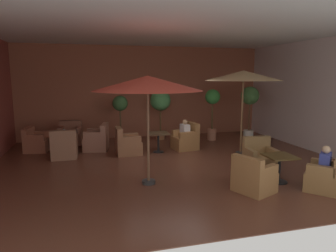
{
  "coord_description": "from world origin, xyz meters",
  "views": [
    {
      "loc": [
        -2.32,
        -8.3,
        2.53
      ],
      "look_at": [
        0.0,
        0.43,
        1.04
      ],
      "focal_mm": 32.64,
      "sensor_mm": 36.0,
      "label": 1
    }
  ],
  "objects": [
    {
      "name": "armchair_front_left_east",
      "position": [
        -3.06,
        1.42,
        0.34
      ],
      "size": [
        0.77,
        0.78,
        0.92
      ],
      "color": "#96654A",
      "rests_on": "ground_plane"
    },
    {
      "name": "armchair_mid_center_north",
      "position": [
        -1.12,
        1.38,
        0.32
      ],
      "size": [
        0.8,
        0.73,
        0.89
      ],
      "color": "#925D3D",
      "rests_on": "ground_plane"
    },
    {
      "name": "armchair_front_left_south",
      "position": [
        -2.03,
        2.23,
        0.33
      ],
      "size": [
        0.93,
        0.95,
        0.91
      ],
      "color": "#99624C",
      "rests_on": "ground_plane"
    },
    {
      "name": "potted_tree_right_corner",
      "position": [
        0.48,
        3.41,
        1.48
      ],
      "size": [
        0.81,
        0.81,
        1.97
      ],
      "color": "#A26B41",
      "rests_on": "ground_plane"
    },
    {
      "name": "patron_blue_shirt",
      "position": [
        2.69,
        -2.92,
        0.68
      ],
      "size": [
        0.43,
        0.41,
        0.6
      ],
      "color": "#374095",
      "rests_on": "ground_plane"
    },
    {
      "name": "potted_tree_mid_left",
      "position": [
        3.76,
        2.26,
        1.53
      ],
      "size": [
        0.69,
        0.69,
        2.12
      ],
      "color": "silver",
      "rests_on": "ground_plane"
    },
    {
      "name": "patron_by_window",
      "position": [
        0.9,
        1.56,
        0.7
      ],
      "size": [
        0.28,
        0.4,
        0.6
      ],
      "color": "silver",
      "rests_on": "ground_plane"
    },
    {
      "name": "armchair_front_left_north",
      "position": [
        -4.03,
        2.61,
        0.3
      ],
      "size": [
        0.86,
        0.93,
        0.8
      ],
      "color": "#A0593F",
      "rests_on": "ground_plane"
    },
    {
      "name": "armchair_front_right_north",
      "position": [
        2.71,
        -2.95,
        0.31
      ],
      "size": [
        1.01,
        1.01,
        0.8
      ],
      "color": "olive",
      "rests_on": "ground_plane"
    },
    {
      "name": "iced_drink_cup",
      "position": [
        -3.11,
        2.29,
        0.71
      ],
      "size": [
        0.08,
        0.08,
        0.11
      ],
      "primitive_type": "cylinder",
      "color": "white",
      "rests_on": "cafe_table_front_left"
    },
    {
      "name": "armchair_front_right_east",
      "position": [
        2.15,
        -1.18,
        0.31
      ],
      "size": [
        0.82,
        0.8,
        0.88
      ],
      "color": "olive",
      "rests_on": "ground_plane"
    },
    {
      "name": "ground_plane",
      "position": [
        0.0,
        0.0,
        -0.01
      ],
      "size": [
        10.17,
        8.52,
        0.02
      ],
      "primitive_type": "cube",
      "color": "brown"
    },
    {
      "name": "patio_umbrella_tall_red",
      "position": [
        -0.98,
        -1.48,
        2.35
      ],
      "size": [
        2.51,
        2.51,
        2.53
      ],
      "color": "#2D2D2D",
      "rests_on": "ground_plane"
    },
    {
      "name": "cafe_table_front_right",
      "position": [
        2.06,
        -2.19,
        0.49
      ],
      "size": [
        0.7,
        0.7,
        0.66
      ],
      "color": "black",
      "rests_on": "ground_plane"
    },
    {
      "name": "armchair_front_right_south",
      "position": [
        1.14,
        -2.59,
        0.32
      ],
      "size": [
        0.95,
        0.97,
        0.83
      ],
      "color": "#9B6A3C",
      "rests_on": "ground_plane"
    },
    {
      "name": "ceiling_slab",
      "position": [
        0.0,
        0.0,
        3.75
      ],
      "size": [
        10.17,
        8.52,
        0.06
      ],
      "primitive_type": "cube",
      "color": "silver",
      "rests_on": "wall_back_brick"
    },
    {
      "name": "potted_tree_left_corner",
      "position": [
        2.42,
        2.76,
        1.38
      ],
      "size": [
        0.58,
        0.58,
        2.01
      ],
      "color": "#A4634A",
      "rests_on": "ground_plane"
    },
    {
      "name": "patio_umbrella_center_beige",
      "position": [
        2.43,
        0.41,
        2.52
      ],
      "size": [
        2.38,
        2.38,
        2.69
      ],
      "color": "#2D2D2D",
      "rests_on": "ground_plane"
    },
    {
      "name": "armchair_mid_center_east",
      "position": [
        0.95,
        1.57,
        0.34
      ],
      "size": [
        0.88,
        0.82,
        0.92
      ],
      "color": "#9D6A3B",
      "rests_on": "ground_plane"
    },
    {
      "name": "cafe_table_front_left",
      "position": [
        -3.03,
        2.44,
        0.51
      ],
      "size": [
        0.77,
        0.77,
        0.66
      ],
      "color": "black",
      "rests_on": "ground_plane"
    },
    {
      "name": "potted_tree_mid_right",
      "position": [
        -1.13,
        3.15,
        1.24
      ],
      "size": [
        0.57,
        0.57,
        1.8
      ],
      "color": "#A76A4A",
      "rests_on": "ground_plane"
    },
    {
      "name": "wall_right_plain",
      "position": [
        5.04,
        0.0,
        1.86
      ],
      "size": [
        0.08,
        8.52,
        3.72
      ],
      "primitive_type": "cube",
      "color": "silver",
      "rests_on": "ground_plane"
    },
    {
      "name": "cafe_table_mid_center",
      "position": [
        -0.07,
        1.4,
        0.51
      ],
      "size": [
        0.68,
        0.68,
        0.66
      ],
      "color": "black",
      "rests_on": "ground_plane"
    },
    {
      "name": "armchair_front_left_west",
      "position": [
        -2.97,
        3.45,
        0.32
      ],
      "size": [
        0.85,
        0.81,
        0.85
      ],
      "color": "#8F5741",
      "rests_on": "ground_plane"
    },
    {
      "name": "wall_back_brick",
      "position": [
        0.0,
        4.22,
        1.86
      ],
      "size": [
        10.17,
        0.08,
        3.72
      ],
      "primitive_type": "cube",
      "color": "#945039",
      "rests_on": "ground_plane"
    }
  ]
}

